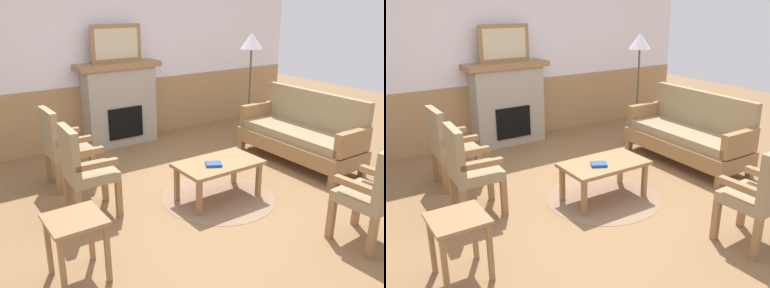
# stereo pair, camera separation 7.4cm
# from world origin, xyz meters

# --- Properties ---
(ground_plane) EXTENTS (14.00, 14.00, 0.00)m
(ground_plane) POSITION_xyz_m (0.00, 0.00, 0.00)
(ground_plane) COLOR olive
(wall_back) EXTENTS (7.20, 0.14, 2.70)m
(wall_back) POSITION_xyz_m (0.00, 2.60, 1.31)
(wall_back) COLOR white
(wall_back) RESTS_ON ground_plane
(fireplace) EXTENTS (1.30, 0.44, 1.28)m
(fireplace) POSITION_xyz_m (0.00, 2.35, 0.65)
(fireplace) COLOR #A39989
(fireplace) RESTS_ON ground_plane
(framed_picture) EXTENTS (0.80, 0.04, 0.56)m
(framed_picture) POSITION_xyz_m (0.00, 2.35, 1.56)
(framed_picture) COLOR olive
(framed_picture) RESTS_ON fireplace
(couch) EXTENTS (0.70, 1.80, 0.98)m
(couch) POSITION_xyz_m (1.73, 0.19, 0.40)
(couch) COLOR olive
(couch) RESTS_ON ground_plane
(coffee_table) EXTENTS (0.96, 0.56, 0.44)m
(coffee_table) POSITION_xyz_m (0.08, -0.07, 0.39)
(coffee_table) COLOR olive
(coffee_table) RESTS_ON ground_plane
(round_rug) EXTENTS (1.31, 1.31, 0.01)m
(round_rug) POSITION_xyz_m (0.08, -0.07, 0.00)
(round_rug) COLOR #896B51
(round_rug) RESTS_ON ground_plane
(book_on_table) EXTENTS (0.22, 0.21, 0.03)m
(book_on_table) POSITION_xyz_m (-0.03, -0.12, 0.46)
(book_on_table) COLOR navy
(book_on_table) RESTS_ON coffee_table
(armchair_near_fireplace) EXTENTS (0.50, 0.50, 0.98)m
(armchair_near_fireplace) POSITION_xyz_m (-1.32, 0.40, 0.54)
(armchair_near_fireplace) COLOR olive
(armchair_near_fireplace) RESTS_ON ground_plane
(armchair_by_window_left) EXTENTS (0.49, 0.49, 0.98)m
(armchair_by_window_left) POSITION_xyz_m (-1.27, 1.25, 0.54)
(armchair_by_window_left) COLOR olive
(armchair_by_window_left) RESTS_ON ground_plane
(armchair_front_left) EXTENTS (0.50, 0.50, 0.98)m
(armchair_front_left) POSITION_xyz_m (0.65, -1.63, 0.54)
(armchair_front_left) COLOR olive
(armchair_front_left) RESTS_ON ground_plane
(side_table) EXTENTS (0.44, 0.44, 0.55)m
(side_table) POSITION_xyz_m (-1.76, -0.60, 0.43)
(side_table) COLOR olive
(side_table) RESTS_ON ground_plane
(floor_lamp_by_couch) EXTENTS (0.36, 0.36, 1.68)m
(floor_lamp_by_couch) POSITION_xyz_m (1.99, 1.58, 1.45)
(floor_lamp_by_couch) COLOR #332D28
(floor_lamp_by_couch) RESTS_ON ground_plane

